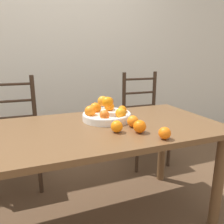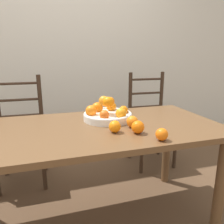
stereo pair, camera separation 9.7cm
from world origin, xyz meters
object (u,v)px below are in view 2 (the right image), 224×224
at_px(orange_loose_1, 138,127).
at_px(chair_right, 150,122).
at_px(chair_left, 21,134).
at_px(orange_loose_2, 132,122).
at_px(fruit_bowl, 107,113).
at_px(orange_loose_3, 162,134).
at_px(orange_loose_0, 115,127).

xyz_separation_m(orange_loose_1, chair_right, (0.57, 0.95, -0.30)).
distance_m(orange_loose_1, chair_left, 1.25).
relative_size(orange_loose_2, chair_left, 0.07).
height_order(orange_loose_2, chair_left, chair_left).
xyz_separation_m(fruit_bowl, chair_right, (0.67, 0.62, -0.31)).
bearing_deg(orange_loose_1, orange_loose_2, 84.31).
bearing_deg(orange_loose_3, orange_loose_0, 136.09).
bearing_deg(chair_left, orange_loose_1, -50.57).
height_order(orange_loose_1, orange_loose_3, orange_loose_1).
bearing_deg(orange_loose_0, fruit_bowl, 83.50).
height_order(orange_loose_1, chair_left, chair_left).
bearing_deg(orange_loose_3, chair_left, 127.29).
height_order(fruit_bowl, orange_loose_2, fruit_bowl).
bearing_deg(orange_loose_3, chair_right, 65.64).
distance_m(orange_loose_3, chair_right, 1.23).
xyz_separation_m(orange_loose_0, orange_loose_2, (0.14, 0.06, 0.00)).
bearing_deg(orange_loose_1, orange_loose_0, 156.13).
height_order(orange_loose_0, chair_left, chair_left).
xyz_separation_m(orange_loose_2, orange_loose_3, (0.07, -0.25, -0.00)).
xyz_separation_m(orange_loose_1, orange_loose_3, (0.08, -0.14, -0.00)).
distance_m(orange_loose_1, orange_loose_2, 0.11).
height_order(orange_loose_0, orange_loose_1, orange_loose_1).
xyz_separation_m(fruit_bowl, orange_loose_3, (0.17, -0.47, -0.01)).
height_order(fruit_bowl, chair_left, chair_left).
bearing_deg(orange_loose_0, chair_right, 52.14).
height_order(orange_loose_0, orange_loose_2, orange_loose_2).
distance_m(orange_loose_2, chair_right, 1.05).
bearing_deg(chair_left, chair_right, 1.08).
bearing_deg(chair_left, orange_loose_0, -53.88).
relative_size(orange_loose_1, orange_loose_2, 1.03).
bearing_deg(chair_right, orange_loose_2, -122.56).
distance_m(orange_loose_2, orange_loose_3, 0.26).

